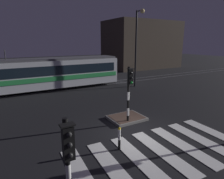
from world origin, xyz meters
TOP-DOWN VIEW (x-y plane):
  - ground_plane at (0.00, 0.00)m, footprint 120.00×120.00m
  - rail_near at (0.00, 11.77)m, footprint 80.00×0.12m
  - rail_far at (0.00, 13.20)m, footprint 80.00×0.12m
  - crosswalk_zebra at (-0.00, -1.87)m, footprint 8.49×4.51m
  - traffic_island at (0.73, 2.08)m, footprint 2.19×1.76m
  - traffic_light_corner_near_left at (-4.66, -3.15)m, footprint 0.36×0.42m
  - traffic_light_median_centre at (0.43, 1.44)m, footprint 0.36×0.42m
  - street_lamp_trackside_right at (6.81, 9.20)m, footprint 0.44×1.21m
  - tram at (-2.90, 12.48)m, footprint 17.15×2.58m
  - bollard_island_edge at (-1.59, -0.72)m, footprint 0.12×0.12m
  - building_backdrop at (17.87, 22.37)m, footprint 13.45×8.00m

SIDE VIEW (x-z plane):
  - ground_plane at x=0.00m, z-range 0.00..0.00m
  - crosswalk_zebra at x=0.00m, z-range 0.00..0.02m
  - rail_near at x=0.00m, z-range 0.00..0.03m
  - rail_far at x=0.00m, z-range 0.00..0.03m
  - traffic_island at x=0.73m, z-range 0.00..0.18m
  - bollard_island_edge at x=-1.59m, z-range 0.00..1.11m
  - tram at x=-2.90m, z-range -0.32..3.83m
  - traffic_light_corner_near_left at x=-4.66m, z-range 0.48..3.50m
  - traffic_light_median_centre at x=0.43m, z-range 0.56..4.03m
  - building_backdrop at x=17.87m, z-range 0.00..8.53m
  - street_lamp_trackside_right at x=6.81m, z-range 1.00..8.99m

